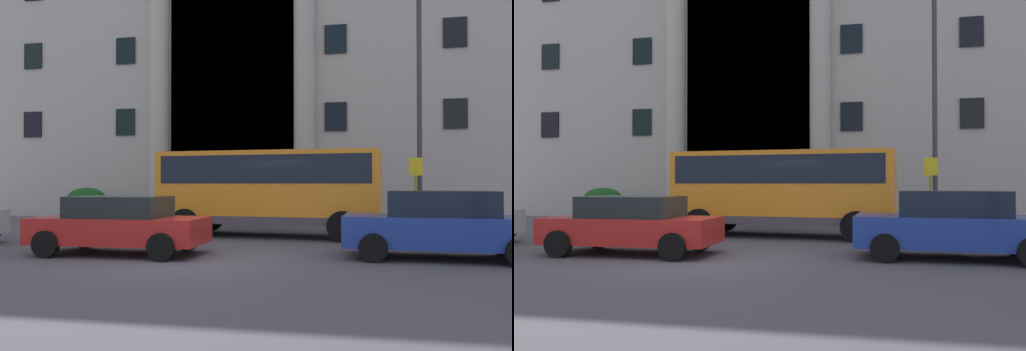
{
  "view_description": "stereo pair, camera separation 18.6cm",
  "coord_description": "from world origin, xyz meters",
  "views": [
    {
      "loc": [
        3.77,
        -10.74,
        1.68
      ],
      "look_at": [
        0.47,
        5.24,
        1.94
      ],
      "focal_mm": 36.17,
      "sensor_mm": 36.0,
      "label": 1
    },
    {
      "loc": [
        3.95,
        -10.71,
        1.68
      ],
      "look_at": [
        0.47,
        5.24,
        1.94
      ],
      "focal_mm": 36.17,
      "sensor_mm": 36.0,
      "label": 2
    }
  ],
  "objects": [
    {
      "name": "ground_plane",
      "position": [
        0.0,
        0.0,
        -0.06
      ],
      "size": [
        80.0,
        64.0,
        0.12
      ],
      "primitive_type": "cube",
      "color": "#4B474F"
    },
    {
      "name": "hedge_planter_entrance_right",
      "position": [
        -3.28,
        10.71,
        0.63
      ],
      "size": [
        1.99,
        0.76,
        1.31
      ],
      "color": "slate",
      "rests_on": "ground_plane"
    },
    {
      "name": "motorcycle_far_end",
      "position": [
        6.21,
        2.97,
        0.45
      ],
      "size": [
        1.89,
        0.65,
        0.89
      ],
      "rotation": [
        0.0,
        0.0,
        0.22
      ],
      "color": "black",
      "rests_on": "ground_plane"
    },
    {
      "name": "hedge_planter_entrance_left",
      "position": [
        0.18,
        10.35,
        0.63
      ],
      "size": [
        2.04,
        0.93,
        1.31
      ],
      "color": "slate",
      "rests_on": "ground_plane"
    },
    {
      "name": "parked_hatchback_near",
      "position": [
        -1.89,
        0.62,
        0.71
      ],
      "size": [
        4.08,
        2.0,
        1.38
      ],
      "rotation": [
        0.0,
        0.0,
        0.01
      ],
      "color": "red",
      "rests_on": "ground_plane"
    },
    {
      "name": "hedge_planter_west",
      "position": [
        -8.68,
        10.9,
        0.72
      ],
      "size": [
        2.0,
        0.98,
        1.5
      ],
      "color": "slate",
      "rests_on": "ground_plane"
    },
    {
      "name": "office_building_facade",
      "position": [
        -0.01,
        17.47,
        10.77
      ],
      "size": [
        32.34,
        9.74,
        21.58
      ],
      "color": "#AFAAA1",
      "rests_on": "ground_plane"
    },
    {
      "name": "bus_stop_sign",
      "position": [
        5.54,
        7.46,
        1.59
      ],
      "size": [
        0.44,
        0.08,
        2.56
      ],
      "color": "#979A19",
      "rests_on": "ground_plane"
    },
    {
      "name": "orange_minibus",
      "position": [
        0.86,
        5.5,
        1.62
      ],
      "size": [
        7.09,
        2.87,
        2.7
      ],
      "rotation": [
        0.0,
        0.0,
        -0.07
      ],
      "color": "orange",
      "rests_on": "ground_plane"
    },
    {
      "name": "lamppost_plaza_centre",
      "position": [
        5.82,
        8.86,
        5.04
      ],
      "size": [
        0.4,
        0.4,
        8.79
      ],
      "color": "#3B343D",
      "rests_on": "ground_plane"
    },
    {
      "name": "parked_sedan_far",
      "position": [
        5.47,
        1.36,
        0.77
      ],
      "size": [
        4.32,
        2.16,
        1.52
      ],
      "rotation": [
        0.0,
        0.0,
        -0.04
      ],
      "color": "#203A96",
      "rests_on": "ground_plane"
    }
  ]
}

